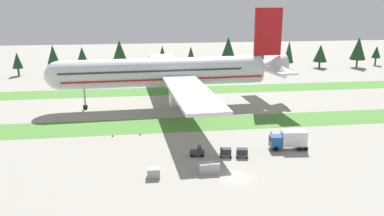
% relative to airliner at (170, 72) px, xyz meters
% --- Properties ---
extents(ground_plane, '(400.00, 400.00, 0.00)m').
position_rel_airliner_xyz_m(ground_plane, '(6.37, -46.07, -8.98)').
color(ground_plane, gray).
extents(grass_strip_near, '(320.00, 11.13, 0.01)m').
position_rel_airliner_xyz_m(grass_strip_near, '(6.37, -17.21, -8.98)').
color(grass_strip_near, '#4C8438').
rests_on(grass_strip_near, ground).
extents(grass_strip_far, '(320.00, 11.13, 0.01)m').
position_rel_airliner_xyz_m(grass_strip_far, '(6.37, 17.06, -8.98)').
color(grass_strip_far, '#4C8438').
rests_on(grass_strip_far, ground).
extents(airliner, '(62.65, 77.36, 25.03)m').
position_rel_airliner_xyz_m(airliner, '(0.00, 0.00, 0.00)').
color(airliner, silver).
rests_on(airliner, ground).
extents(baggage_tug, '(2.79, 1.75, 1.97)m').
position_rel_airliner_xyz_m(baggage_tug, '(1.63, -36.45, -8.17)').
color(baggage_tug, '#2D333D').
rests_on(baggage_tug, ground).
extents(cargo_dolly_lead, '(2.43, 1.87, 1.55)m').
position_rel_airliner_xyz_m(cargo_dolly_lead, '(6.57, -37.35, -8.06)').
color(cargo_dolly_lead, '#A3A3A8').
rests_on(cargo_dolly_lead, ground).
extents(cargo_dolly_second, '(2.43, 1.87, 1.55)m').
position_rel_airliner_xyz_m(cargo_dolly_second, '(9.42, -37.88, -8.06)').
color(cargo_dolly_second, '#A3A3A8').
rests_on(cargo_dolly_second, ground).
extents(catering_truck, '(7.15, 3.00, 3.58)m').
position_rel_airliner_xyz_m(catering_truck, '(19.01, -35.39, -7.03)').
color(catering_truck, '#1E4C8E').
rests_on(catering_truck, ground).
extents(ground_crew_marshaller, '(0.36, 0.52, 1.74)m').
position_rel_airliner_xyz_m(ground_crew_marshaller, '(17.57, -29.65, -8.04)').
color(ground_crew_marshaller, black).
rests_on(ground_crew_marshaller, ground).
extents(uld_container_0, '(2.01, 1.62, 1.53)m').
position_rel_airliner_xyz_m(uld_container_0, '(-6.60, -44.23, -8.22)').
color(uld_container_0, '#A3A3A8').
rests_on(uld_container_0, ground).
extents(uld_container_1, '(2.10, 1.72, 1.68)m').
position_rel_airliner_xyz_m(uld_container_1, '(1.71, -43.70, -8.14)').
color(uld_container_1, '#A3A3A8').
rests_on(uld_container_1, ground).
extents(uld_container_2, '(2.16, 1.80, 1.72)m').
position_rel_airliner_xyz_m(uld_container_2, '(3.12, -43.63, -8.12)').
color(uld_container_2, '#A3A3A8').
rests_on(uld_container_2, ground).
extents(taxiway_marker_0, '(0.44, 0.44, 0.48)m').
position_rel_airliner_xyz_m(taxiway_marker_0, '(-13.98, -23.50, -8.74)').
color(taxiway_marker_0, orange).
rests_on(taxiway_marker_0, ground).
extents(taxiway_marker_1, '(0.44, 0.44, 0.52)m').
position_rel_airliner_xyz_m(taxiway_marker_1, '(-8.42, -23.43, -8.72)').
color(taxiway_marker_1, orange).
rests_on(taxiway_marker_1, ground).
extents(distant_tree_line, '(176.62, 11.05, 12.70)m').
position_rel_airliner_xyz_m(distant_tree_line, '(15.27, 51.75, -1.95)').
color(distant_tree_line, '#4C3823').
rests_on(distant_tree_line, ground).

